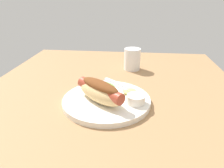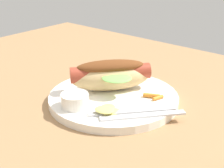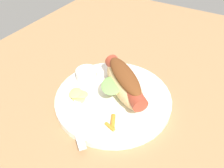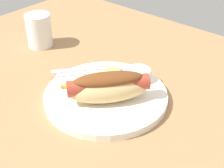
{
  "view_description": "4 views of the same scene",
  "coord_description": "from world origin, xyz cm",
  "views": [
    {
      "loc": [
        52.68,
        6.75,
        31.31
      ],
      "look_at": [
        -2.32,
        0.89,
        6.32
      ],
      "focal_mm": 33.33,
      "sensor_mm": 36.0,
      "label": 1
    },
    {
      "loc": [
        -41.93,
        46.51,
        30.34
      ],
      "look_at": [
        -2.93,
        0.61,
        4.62
      ],
      "focal_mm": 53.45,
      "sensor_mm": 36.0,
      "label": 2
    },
    {
      "loc": [
        -34.76,
        -19.52,
        37.9
      ],
      "look_at": [
        -0.92,
        0.3,
        3.89
      ],
      "focal_mm": 36.66,
      "sensor_mm": 36.0,
      "label": 3
    },
    {
      "loc": [
        34.72,
        -41.97,
        41.51
      ],
      "look_at": [
        -0.82,
        -0.26,
        4.2
      ],
      "focal_mm": 51.14,
      "sensor_mm": 36.0,
      "label": 4
    }
  ],
  "objects": [
    {
      "name": "knife",
      "position": [
        -12.16,
        2.91,
        1.78
      ],
      "size": [
        11.07,
        12.93,
        0.36
      ],
      "primitive_type": "cube",
      "rotation": [
        0.0,
        0.0,
        0.88
      ],
      "color": "silver",
      "rests_on": "plate"
    },
    {
      "name": "carrot_garnish",
      "position": [
        -9.37,
        -4.64,
        2.01
      ],
      "size": [
        3.8,
        2.53,
        0.88
      ],
      "color": "orange",
      "rests_on": "plate"
    },
    {
      "name": "fork",
      "position": [
        -9.97,
        2.7,
        1.8
      ],
      "size": [
        11.51,
        13.22,
        0.4
      ],
      "rotation": [
        0.0,
        0.0,
        0.87
      ],
      "color": "silver",
      "rests_on": "plate"
    },
    {
      "name": "plate",
      "position": [
        -2.17,
        -0.76,
        0.8
      ],
      "size": [
        26.47,
        26.47,
        1.6
      ],
      "primitive_type": "cylinder",
      "color": "white",
      "rests_on": "ground_plane"
    },
    {
      "name": "hot_dog",
      "position": [
        -0.25,
        -2.33,
        5.02
      ],
      "size": [
        14.89,
        16.45,
        6.47
      ],
      "rotation": [
        0.0,
        0.0,
        0.89
      ],
      "color": "#DBB77A",
      "rests_on": "plate"
    },
    {
      "name": "sauce_ramekin",
      "position": [
        -0.11,
        8.01,
        2.89
      ],
      "size": [
        5.3,
        5.3,
        2.58
      ],
      "primitive_type": "cylinder",
      "color": "white",
      "rests_on": "plate"
    },
    {
      "name": "chips_pile",
      "position": [
        -6.38,
        6.01,
        2.19
      ],
      "size": [
        5.02,
        5.46,
        1.29
      ],
      "color": "#D9CE6A",
      "rests_on": "plate"
    },
    {
      "name": "ground_plane",
      "position": [
        0.0,
        0.0,
        -0.9
      ],
      "size": [
        120.0,
        90.0,
        1.8
      ],
      "primitive_type": "cube",
      "color": "#9E754C"
    },
    {
      "name": "drinking_cup",
      "position": [
        -32.72,
        6.31,
        4.54
      ],
      "size": [
        6.86,
        6.86,
        9.08
      ],
      "primitive_type": "cylinder",
      "color": "white",
      "rests_on": "ground_plane"
    }
  ]
}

